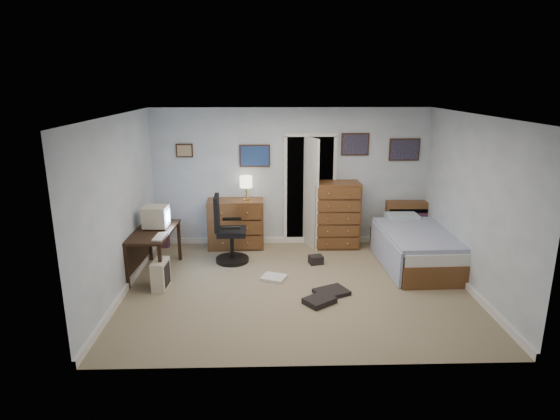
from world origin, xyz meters
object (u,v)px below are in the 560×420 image
object	(u,v)px
office_chair	(228,236)
bed	(414,247)
tall_dresser	(336,215)
computer_desk	(149,240)
low_dresser	(236,224)

from	to	relation	value
office_chair	bed	size ratio (longest dim) A/B	0.57
office_chair	tall_dresser	xyz separation A→B (m)	(1.91, 0.71, 0.16)
computer_desk	bed	xyz separation A→B (m)	(4.27, 0.26, -0.24)
tall_dresser	low_dresser	bearing A→B (deg)	178.01
computer_desk	low_dresser	size ratio (longest dim) A/B	1.27
low_dresser	office_chair	bearing A→B (deg)	-98.83
office_chair	bed	bearing A→B (deg)	-5.64
office_chair	computer_desk	bearing A→B (deg)	-160.12
low_dresser	tall_dresser	xyz separation A→B (m)	(1.82, -0.02, 0.16)
bed	tall_dresser	bearing A→B (deg)	140.14
low_dresser	tall_dresser	distance (m)	1.83
computer_desk	office_chair	bearing A→B (deg)	24.63
bed	computer_desk	bearing A→B (deg)	-178.27
tall_dresser	bed	distance (m)	1.52
office_chair	low_dresser	world-z (taller)	office_chair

